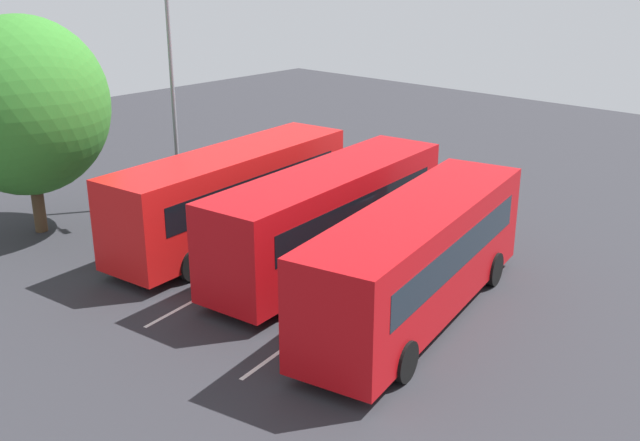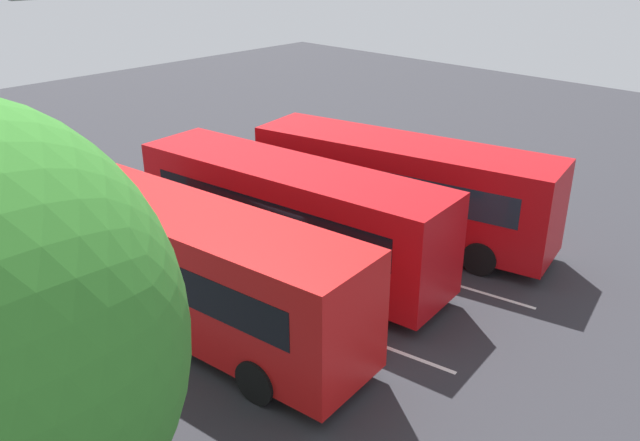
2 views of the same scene
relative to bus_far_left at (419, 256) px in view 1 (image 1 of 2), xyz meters
The scene contains 9 objects.
ground_plane 4.51m from the bus_far_left, 82.10° to the left, with size 63.64×63.64×0.00m, color #2B2B30.
bus_far_left is the anchor object (origin of this frame).
bus_center_left 4.20m from the bus_far_left, 76.95° to the left, with size 10.19×3.52×3.27m.
bus_center_right 8.05m from the bus_far_left, 87.36° to the left, with size 10.18×3.50×3.27m.
pedestrian 11.12m from the bus_far_left, 40.26° to the left, with size 0.37×0.37×1.59m.
street_lamp 13.05m from the bus_far_left, 82.69° to the left, with size 0.50×2.70×8.37m.
depot_tree 14.83m from the bus_far_left, 104.67° to the left, with size 5.92×5.33×7.70m.
lane_stripe_outer_left 2.86m from the bus_far_left, 75.17° to the left, with size 12.39×0.12×0.01m, color silver.
lane_stripe_inner_left 6.33m from the bus_far_left, 84.63° to the left, with size 12.39×0.12×0.01m, color silver.
Camera 1 is at (-16.16, -14.74, 9.54)m, focal length 41.73 mm.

